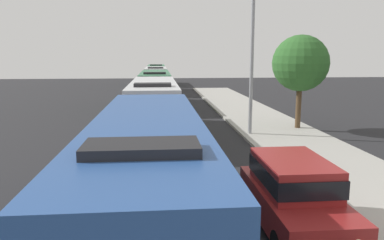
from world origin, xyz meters
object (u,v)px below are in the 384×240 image
(bus_lead, at_px, (149,173))
(bus_middle, at_px, (155,88))
(bus_rear, at_px, (156,74))
(bus_fourth_in_line, at_px, (156,79))
(roadside_tree, at_px, (301,63))
(bus_second_in_line, at_px, (154,106))
(white_suv, at_px, (293,192))
(streetlamp_mid, at_px, (252,41))

(bus_lead, xyz_separation_m, bus_middle, (0.00, 24.57, 0.00))
(bus_middle, height_order, bus_rear, same)
(bus_fourth_in_line, xyz_separation_m, bus_rear, (-0.00, 12.23, -0.00))
(roadside_tree, bearing_deg, bus_fourth_in_line, 109.63)
(bus_second_in_line, distance_m, bus_fourth_in_line, 25.14)
(bus_lead, height_order, white_suv, bus_lead)
(white_suv, bearing_deg, bus_middle, 98.60)
(bus_middle, xyz_separation_m, bus_rear, (-0.00, 25.10, -0.00))
(bus_second_in_line, bearing_deg, roadside_tree, 4.52)
(streetlamp_mid, bearing_deg, bus_rear, 98.06)
(bus_lead, distance_m, white_suv, 3.76)
(bus_rear, relative_size, white_suv, 2.32)
(bus_lead, xyz_separation_m, bus_second_in_line, (-0.00, 12.31, -0.00))
(bus_second_in_line, distance_m, bus_rear, 37.37)
(bus_fourth_in_line, xyz_separation_m, streetlamp_mid, (5.40, -25.88, 3.61))
(bus_middle, height_order, streetlamp_mid, streetlamp_mid)
(roadside_tree, bearing_deg, white_suv, -111.33)
(streetlamp_mid, xyz_separation_m, roadside_tree, (3.32, 1.43, -1.26))
(bus_second_in_line, bearing_deg, streetlamp_mid, -7.80)
(bus_middle, relative_size, white_suv, 2.56)
(bus_rear, height_order, roadside_tree, roadside_tree)
(roadside_tree, bearing_deg, bus_middle, 127.00)
(bus_middle, distance_m, white_suv, 24.73)
(bus_lead, distance_m, roadside_tree, 15.83)
(white_suv, bearing_deg, roadside_tree, 68.67)
(bus_rear, height_order, white_suv, bus_rear)
(bus_fourth_in_line, bearing_deg, bus_second_in_line, -90.00)
(bus_middle, height_order, white_suv, bus_middle)
(bus_middle, bearing_deg, streetlamp_mid, -67.46)
(bus_lead, xyz_separation_m, bus_fourth_in_line, (0.00, 37.45, 0.00))
(bus_second_in_line, relative_size, bus_middle, 0.92)
(bus_lead, height_order, streetlamp_mid, streetlamp_mid)
(streetlamp_mid, distance_m, roadside_tree, 3.83)
(bus_fourth_in_line, bearing_deg, bus_rear, 90.00)
(bus_middle, xyz_separation_m, roadside_tree, (8.72, -11.58, 2.35))
(bus_second_in_line, xyz_separation_m, bus_fourth_in_line, (0.00, 25.14, 0.00))
(bus_fourth_in_line, distance_m, white_suv, 37.51)
(bus_fourth_in_line, height_order, roadside_tree, roadside_tree)
(bus_fourth_in_line, height_order, streetlamp_mid, streetlamp_mid)
(streetlamp_mid, bearing_deg, bus_middle, 112.54)
(bus_lead, bearing_deg, white_suv, 2.00)
(bus_lead, bearing_deg, bus_second_in_line, 90.00)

